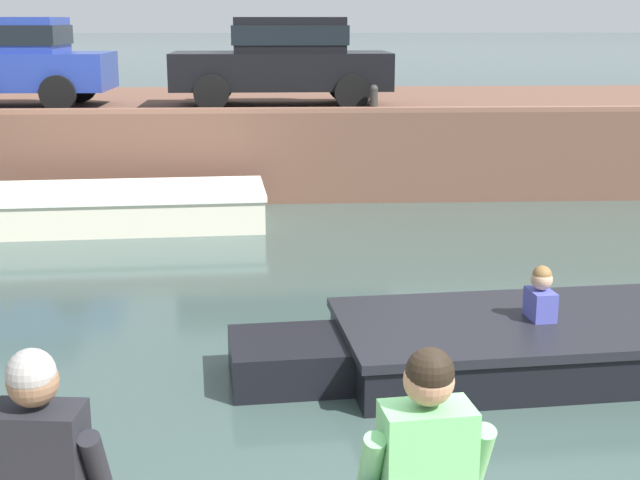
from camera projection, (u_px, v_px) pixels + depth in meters
name	position (u px, v px, depth m)	size (l,w,h in m)	color
ground_plane	(355.00, 305.00, 9.69)	(400.00, 400.00, 0.00)	#384C47
far_quay_wall	(319.00, 136.00, 17.75)	(60.00, 6.00, 1.52)	brown
far_wall_coping	(327.00, 110.00, 14.76)	(60.00, 0.24, 0.08)	brown
boat_moored_west_cream	(100.00, 208.00, 13.34)	(5.39, 2.12, 0.56)	silver
motorboat_passing	(593.00, 339.00, 8.00)	(6.17, 2.23, 0.93)	black
car_leftmost_blue	(2.00, 58.00, 15.51)	(3.85, 1.89, 1.54)	#233893
car_left_inner_black	(284.00, 58.00, 15.74)	(3.84, 1.96, 1.54)	black
mooring_bollard_mid	(374.00, 97.00, 14.88)	(0.15, 0.15, 0.45)	#2D2B28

